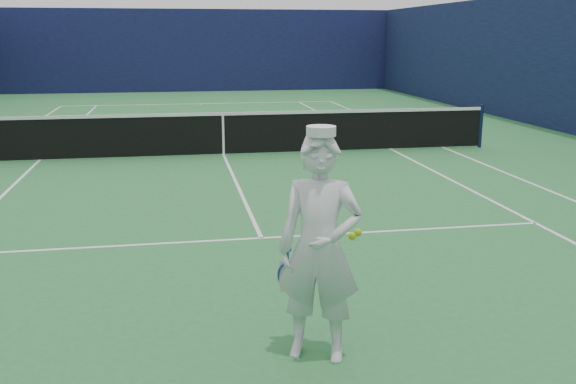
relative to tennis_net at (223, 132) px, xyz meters
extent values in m
plane|color=#2A6F38|center=(0.00, 0.00, -0.55)|extent=(80.00, 80.00, 0.00)
cube|color=white|center=(0.00, 11.88, -0.55)|extent=(11.03, 0.06, 0.01)
cube|color=white|center=(5.49, 0.00, -0.55)|extent=(0.06, 23.83, 0.01)
cube|color=white|center=(-4.12, 0.00, -0.55)|extent=(0.06, 23.77, 0.01)
cube|color=white|center=(4.12, 0.00, -0.55)|extent=(0.06, 23.77, 0.01)
cube|color=white|center=(0.00, 6.40, -0.55)|extent=(8.23, 0.06, 0.01)
cube|color=white|center=(0.00, -6.40, -0.55)|extent=(8.23, 0.06, 0.01)
cube|color=white|center=(0.00, 0.00, -0.55)|extent=(0.06, 12.80, 0.01)
cube|color=white|center=(0.00, 11.73, -0.55)|extent=(0.06, 0.30, 0.01)
cube|color=#10143D|center=(0.00, 18.00, 1.45)|extent=(20.12, 0.12, 4.00)
cylinder|color=#141E4C|center=(6.40, 0.00, -0.02)|extent=(0.09, 0.09, 1.07)
cube|color=black|center=(0.00, 0.00, -0.05)|extent=(12.79, 0.02, 0.92)
cube|color=white|center=(0.00, 0.00, 0.42)|extent=(12.79, 0.04, 0.07)
cube|color=white|center=(0.00, 0.00, -0.08)|extent=(0.05, 0.03, 0.94)
imported|color=white|center=(0.03, -9.78, 0.42)|extent=(0.83, 0.70, 1.95)
cylinder|color=white|center=(0.03, -9.78, 1.42)|extent=(0.24, 0.24, 0.08)
cube|color=white|center=(0.08, -9.66, 1.39)|extent=(0.20, 0.16, 0.02)
cylinder|color=navy|center=(-0.20, -9.60, 0.46)|extent=(0.06, 0.10, 0.22)
cube|color=#203AB2|center=(-0.20, -9.54, 0.28)|extent=(0.03, 0.03, 0.14)
torus|color=#203AB2|center=(-0.15, -9.49, 0.07)|extent=(0.31, 0.20, 0.29)
cube|color=beige|center=(-0.15, -9.49, 0.07)|extent=(0.21, 0.09, 0.30)
sphere|color=#B5D117|center=(0.31, -9.78, 0.52)|extent=(0.07, 0.07, 0.07)
sphere|color=#B5D117|center=(0.36, -9.78, 0.55)|extent=(0.07, 0.07, 0.07)
camera|label=1|loc=(-1.13, -14.75, 2.16)|focal=40.00mm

